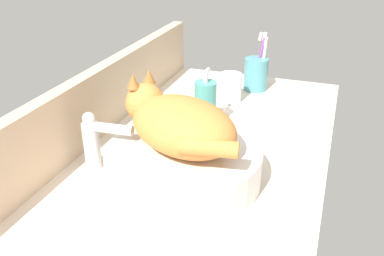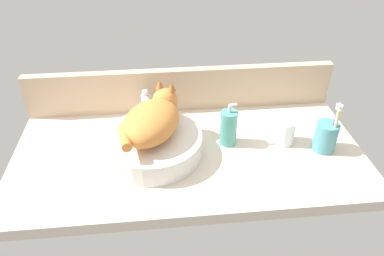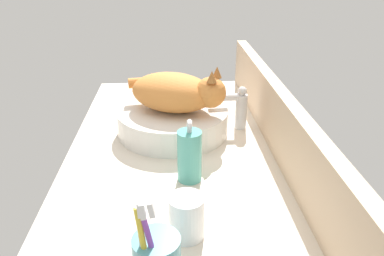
{
  "view_description": "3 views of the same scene",
  "coord_description": "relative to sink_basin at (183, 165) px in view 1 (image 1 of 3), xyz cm",
  "views": [
    {
      "loc": [
        -85.28,
        -28.58,
        51.25
      ],
      "look_at": [
        -3.99,
        0.28,
        8.57
      ],
      "focal_mm": 40.0,
      "sensor_mm": 36.0,
      "label": 1
    },
    {
      "loc": [
        -9.27,
        -101.43,
        80.24
      ],
      "look_at": [
        0.92,
        -3.17,
        11.6
      ],
      "focal_mm": 35.0,
      "sensor_mm": 36.0,
      "label": 2
    },
    {
      "loc": [
        91.38,
        -0.94,
        50.81
      ],
      "look_at": [
        5.11,
        4.14,
        9.44
      ],
      "focal_mm": 35.0,
      "sensor_mm": 36.0,
      "label": 3
    }
  ],
  "objects": [
    {
      "name": "soap_dispenser",
      "position": [
        26.37,
        3.67,
        2.77
      ],
      "size": [
        5.85,
        5.85,
        16.14
      ],
      "color": "teal",
      "rests_on": "ground_plane"
    },
    {
      "name": "toothbrush_cup",
      "position": [
        58.8,
        -3.31,
        1.83
      ],
      "size": [
        7.7,
        7.7,
        18.69
      ],
      "color": "teal",
      "rests_on": "ground_plane"
    },
    {
      "name": "backsplash_panel",
      "position": [
        12.1,
        28.79,
        4.88
      ],
      "size": [
        119.76,
        3.6,
        17.28
      ],
      "primitive_type": "cube",
      "color": "#CCAD8C",
      "rests_on": "ground_plane"
    },
    {
      "name": "sink_basin",
      "position": [
        0.0,
        0.0,
        0.0
      ],
      "size": [
        33.23,
        33.23,
        7.52
      ],
      "primitive_type": "cylinder",
      "color": "silver",
      "rests_on": "ground_plane"
    },
    {
      "name": "faucet",
      "position": [
        -1.78,
        19.98,
        3.54
      ],
      "size": [
        3.78,
        11.86,
        13.6
      ],
      "color": "silver",
      "rests_on": "ground_plane"
    },
    {
      "name": "ground_plane",
      "position": [
        12.1,
        0.65,
        -5.76
      ],
      "size": [
        119.76,
        59.88,
        4.0
      ],
      "primitive_type": "cube",
      "color": "beige"
    },
    {
      "name": "water_glass",
      "position": [
        46.13,
        2.05,
        0.09
      ],
      "size": [
        6.98,
        6.98,
        8.84
      ],
      "color": "white",
      "rests_on": "ground_plane"
    },
    {
      "name": "cat",
      "position": [
        0.51,
        1.27,
        9.52
      ],
      "size": [
        26.04,
        30.07,
        14.0
      ],
      "color": "orange",
      "rests_on": "sink_basin"
    }
  ]
}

